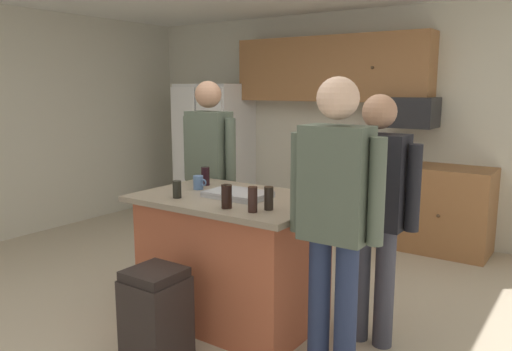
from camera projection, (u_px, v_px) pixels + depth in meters
The scene contains 18 objects.
floor at pixel (221, 310), 3.92m from camera, with size 7.04×7.04×0.00m, color #B7A88E.
back_wall at pixel (367, 123), 5.96m from camera, with size 6.40×0.10×2.60m, color beige.
cabinet_run_upper at pixel (330, 69), 5.91m from camera, with size 2.40×0.38×0.75m.
cabinet_run_lower at pixel (404, 204), 5.51m from camera, with size 1.80×0.63×0.90m.
refrigerator at pixel (214, 150), 6.81m from camera, with size 0.87×0.76×1.76m.
microwave_over_range at pixel (409, 112), 5.36m from camera, with size 0.56×0.40×0.32m, color black.
kitchen_island at pixel (233, 258), 3.69m from camera, with size 1.36×0.93×0.94m.
person_guest_right at pixel (209, 165), 4.47m from camera, with size 0.57×0.23×1.77m.
person_guest_by_door at pixel (335, 211), 2.81m from camera, with size 0.57×0.23×1.77m.
person_host_foreground at pixel (376, 204), 3.27m from camera, with size 0.57×0.22×1.67m.
glass_short_whisky at pixel (205, 176), 4.00m from camera, with size 0.07×0.07×0.15m.
mug_ceramic_white at pixel (198, 183), 3.84m from camera, with size 0.12×0.08×0.11m.
tumbler_amber at pixel (177, 189), 3.54m from camera, with size 0.06×0.06×0.12m.
glass_dark_ale at pixel (227, 196), 3.24m from camera, with size 0.07×0.07×0.15m.
glass_pilsner at pixel (269, 198), 3.20m from camera, with size 0.06×0.06×0.15m.
glass_stout_tall at pixel (253, 199), 3.14m from camera, with size 0.06×0.06×0.16m.
serving_tray at pixel (238, 194), 3.58m from camera, with size 0.44×0.30×0.04m.
trash_bin at pixel (156, 316), 3.14m from camera, with size 0.34×0.34×0.61m.
Camera 1 is at (2.31, -2.87, 1.72)m, focal length 35.24 mm.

